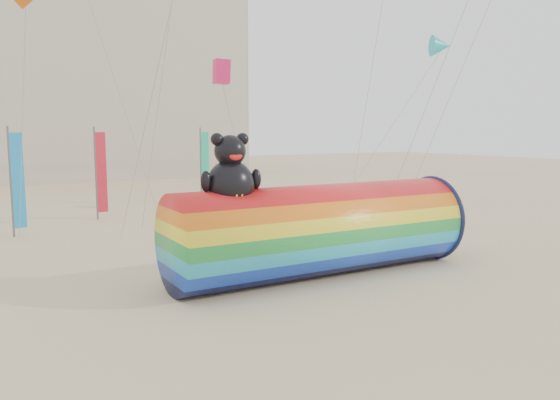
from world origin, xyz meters
TOP-DOWN VIEW (x-y plane):
  - ground at (0.00, 0.00)m, footprint 160.00×160.00m
  - windsock_assembly at (0.86, -0.67)m, footprint 10.85×3.31m
  - kite_handler at (6.34, 3.35)m, footprint 0.58×0.41m
  - fabric_bundle at (7.44, 2.28)m, footprint 2.62×1.35m
  - festival_banners at (-2.11, 15.32)m, footprint 12.63×6.32m

SIDE VIEW (x-z plane):
  - ground at x=0.00m, z-range 0.00..0.00m
  - fabric_bundle at x=7.44m, z-range -0.03..0.37m
  - kite_handler at x=6.34m, z-range 0.00..1.51m
  - windsock_assembly at x=0.86m, z-range -0.84..4.16m
  - festival_banners at x=-2.11m, z-range 0.04..5.24m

